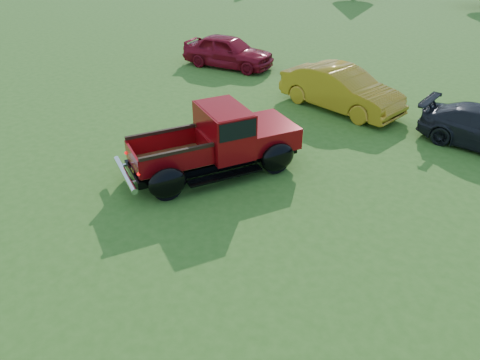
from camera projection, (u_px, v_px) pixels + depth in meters
The scene contains 4 objects.
ground at pixel (229, 224), 10.66m from camera, with size 120.00×120.00×0.00m, color #325D1A.
pickup_truck at pixel (224, 140), 12.49m from camera, with size 3.74×5.06×1.77m.
show_car_red at pixel (228, 51), 20.59m from camera, with size 1.63×4.06×1.38m, color maroon.
show_car_yellow at pixel (341, 89), 16.27m from camera, with size 1.55×4.43×1.46m, color #B78318.
Camera 1 is at (5.69, -6.53, 6.29)m, focal length 35.00 mm.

